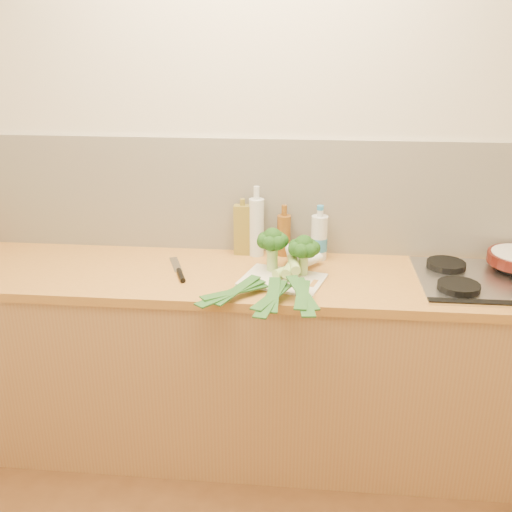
% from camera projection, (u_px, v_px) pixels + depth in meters
% --- Properties ---
extents(room_shell, '(3.50, 3.50, 3.50)m').
position_uv_depth(room_shell, '(255.00, 196.00, 2.68)').
color(room_shell, beige).
rests_on(room_shell, ground).
extents(counter, '(3.20, 0.62, 0.90)m').
position_uv_depth(counter, '(249.00, 361.00, 2.66)').
color(counter, '#A77B45').
rests_on(counter, ground).
extents(gas_hob, '(0.58, 0.50, 0.04)m').
position_uv_depth(gas_hob, '(488.00, 279.00, 2.40)').
color(gas_hob, silver).
rests_on(gas_hob, counter).
extents(chopping_board, '(0.39, 0.33, 0.01)m').
position_uv_depth(chopping_board, '(283.00, 280.00, 2.42)').
color(chopping_board, beige).
rests_on(chopping_board, counter).
extents(broccoli_left, '(0.14, 0.14, 0.19)m').
position_uv_depth(broccoli_left, '(272.00, 241.00, 2.46)').
color(broccoli_left, '#A2C874').
rests_on(broccoli_left, chopping_board).
extents(broccoli_right, '(0.14, 0.14, 0.18)m').
position_uv_depth(broccoli_right, '(304.00, 248.00, 2.42)').
color(broccoli_right, '#A2C874').
rests_on(broccoli_right, chopping_board).
extents(leek_front, '(0.49, 0.59, 0.04)m').
position_uv_depth(leek_front, '(278.00, 274.00, 2.41)').
color(leek_front, white).
rests_on(leek_front, chopping_board).
extents(leek_mid, '(0.18, 0.67, 0.04)m').
position_uv_depth(leek_mid, '(286.00, 274.00, 2.36)').
color(leek_mid, white).
rests_on(leek_mid, chopping_board).
extents(leek_back, '(0.16, 0.70, 0.04)m').
position_uv_depth(leek_back, '(296.00, 270.00, 2.35)').
color(leek_back, white).
rests_on(leek_back, chopping_board).
extents(chefs_knife, '(0.14, 0.30, 0.02)m').
position_uv_depth(chefs_knife, '(180.00, 273.00, 2.49)').
color(chefs_knife, silver).
rests_on(chefs_knife, counter).
extents(oil_tin, '(0.08, 0.05, 0.27)m').
position_uv_depth(oil_tin, '(243.00, 229.00, 2.68)').
color(oil_tin, olive).
rests_on(oil_tin, counter).
extents(glass_bottle, '(0.07, 0.07, 0.33)m').
position_uv_depth(glass_bottle, '(257.00, 226.00, 2.66)').
color(glass_bottle, silver).
rests_on(glass_bottle, counter).
extents(amber_bottle, '(0.06, 0.06, 0.25)m').
position_uv_depth(amber_bottle, '(284.00, 234.00, 2.68)').
color(amber_bottle, brown).
rests_on(amber_bottle, counter).
extents(water_bottle, '(0.08, 0.08, 0.24)m').
position_uv_depth(water_bottle, '(319.00, 239.00, 2.63)').
color(water_bottle, silver).
rests_on(water_bottle, counter).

